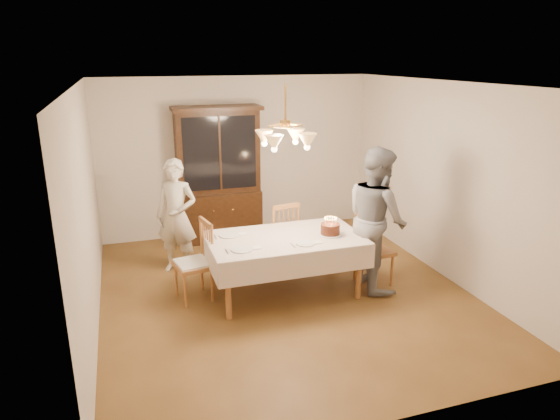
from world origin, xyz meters
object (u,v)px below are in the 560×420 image
object	(u,v)px
elderly_woman	(177,217)
china_hutch	(219,177)
birthday_cake	(330,230)
chair_far_side	(280,239)
dining_table	(285,243)

from	to	relation	value
elderly_woman	china_hutch	bearing A→B (deg)	84.19
birthday_cake	elderly_woman	bearing A→B (deg)	145.19
chair_far_side	birthday_cake	bearing A→B (deg)	-65.57
dining_table	elderly_woman	distance (m)	1.64
china_hutch	birthday_cake	distance (m)	2.54
birthday_cake	china_hutch	bearing A→B (deg)	111.68
china_hutch	chair_far_side	size ratio (longest dim) A/B	2.16
china_hutch	chair_far_side	xyz separation A→B (m)	(0.55, -1.50, -0.60)
elderly_woman	birthday_cake	bearing A→B (deg)	-4.76
dining_table	china_hutch	size ratio (longest dim) A/B	0.88
china_hutch	birthday_cake	world-z (taller)	china_hutch
chair_far_side	birthday_cake	xyz separation A→B (m)	(0.38, -0.85, 0.38)
china_hutch	birthday_cake	size ratio (longest dim) A/B	7.20
dining_table	china_hutch	bearing A→B (deg)	99.35
birthday_cake	dining_table	bearing A→B (deg)	170.34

